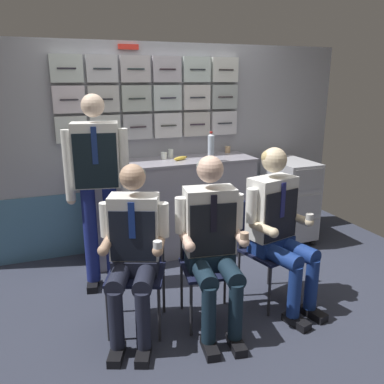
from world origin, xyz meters
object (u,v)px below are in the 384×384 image
Objects in this scene: crew_member_standing at (97,177)px; paper_cup_blue at (115,159)px; crew_member_center at (212,237)px; folding_chair_right at (263,238)px; folding_chair_center at (206,252)px; folding_chair_left at (138,257)px; snack_banana at (180,158)px; crew_member_right at (278,221)px; water_bottle_short at (93,152)px; crew_member_left at (133,246)px; service_trolley at (289,198)px.

paper_cup_blue is (0.25, 0.53, 0.04)m from crew_member_standing.
crew_member_standing reaches higher than crew_member_center.
folding_chair_center is at bearing -171.57° from folding_chair_right.
folding_chair_right is at bearing 8.43° from folding_chair_center.
folding_chair_center is 1.00× the size of folding_chair_right.
folding_chair_right is at bearing -1.13° from folding_chair_left.
snack_banana is at bearing 106.46° from folding_chair_right.
crew_member_right is (0.04, -0.15, 0.20)m from folding_chair_right.
water_bottle_short is at bearing 135.49° from crew_member_right.
paper_cup_blue is at bearing 86.30° from folding_chair_left.
crew_member_right is 1.35m from snack_banana.
folding_chair_right is at bearing -41.52° from water_bottle_short.
crew_member_center is at bearing -157.30° from folding_chair_right.
crew_member_left is 14.21× the size of paper_cup_blue.
folding_chair_left is 2.71× the size of water_bottle_short.
crew_member_standing is at bearing 152.33° from folding_chair_right.
crew_member_center reaches higher than folding_chair_right.
folding_chair_center is 0.65× the size of crew_member_right.
crew_member_standing reaches higher than folding_chair_right.
crew_member_center is at bearing -100.10° from snack_banana.
water_bottle_short reaches higher than service_trolley.
crew_member_right is 0.77× the size of crew_member_standing.
crew_member_center is at bearing -64.08° from water_bottle_short.
crew_member_standing is (-0.68, 0.73, 0.48)m from folding_chair_center.
crew_member_right is 14.79× the size of paper_cup_blue.
paper_cup_blue is (0.07, 1.16, 0.52)m from folding_chair_left.
folding_chair_right is 1.47m from crew_member_standing.
folding_chair_left is at bearing 152.07° from crew_member_center.
folding_chair_left is 9.65× the size of paper_cup_blue.
folding_chair_center is at bearing 4.84° from crew_member_left.
crew_member_center is at bearing -73.70° from paper_cup_blue.
folding_chair_left is at bearing -123.75° from snack_banana.
service_trolley is 1.94m from crew_member_center.
crew_member_center is 7.42× the size of snack_banana.
snack_banana reaches higher than folding_chair_center.
folding_chair_left is 1.00× the size of folding_chair_right.
folding_chair_center is 1.43m from paper_cup_blue.
crew_member_center is 0.99× the size of crew_member_right.
crew_member_right is 7.48× the size of snack_banana.
crew_member_standing is at bearing 126.81° from crew_member_center.
crew_member_standing reaches higher than crew_member_right.
crew_member_center is 1.51m from water_bottle_short.
crew_member_left is (-2.05, -1.11, 0.19)m from service_trolley.
water_bottle_short reaches higher than crew_member_center.
water_bottle_short is 0.27m from paper_cup_blue.
snack_banana is at bearing 79.90° from crew_member_center.
crew_member_right is at bearing -44.51° from water_bottle_short.
crew_member_left is 1.16m from crew_member_right.
folding_chair_left and folding_chair_center have the same top height.
crew_member_center is (-1.50, -1.21, 0.21)m from service_trolley.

